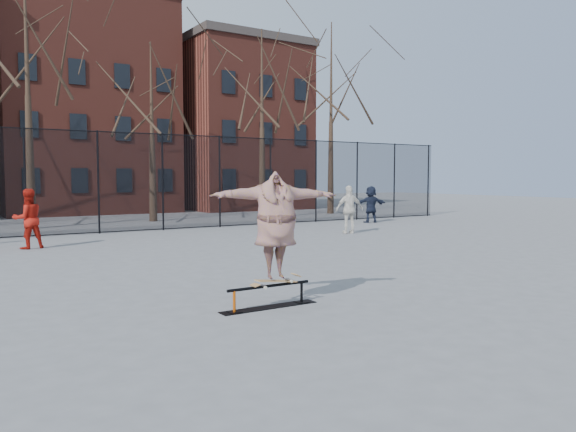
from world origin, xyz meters
TOP-DOWN VIEW (x-y plane):
  - ground at (0.00, 0.00)m, footprint 100.00×100.00m
  - skate_rail at (-2.25, -1.22)m, footprint 1.79×0.27m
  - skateboard at (-2.11, -1.22)m, footprint 0.81×0.19m
  - skater at (-2.11, -1.22)m, footprint 2.31×1.21m
  - bystander_red at (-4.44, 9.48)m, footprint 1.01×0.85m
  - bystander_white at (6.82, 7.74)m, footprint 1.19×0.80m
  - bystander_navy at (11.00, 11.25)m, footprint 1.72×0.97m
  - fence at (-0.01, 13.00)m, footprint 34.03×0.07m
  - tree_row at (-0.25, 17.15)m, footprint 33.66×7.46m
  - rowhouses at (0.72, 26.00)m, footprint 29.00×7.00m

SIDE VIEW (x-z plane):
  - ground at x=0.00m, z-range 0.00..0.00m
  - skate_rail at x=-2.25m, z-range -0.04..0.35m
  - skateboard at x=-2.11m, z-range 0.39..0.49m
  - bystander_navy at x=11.00m, z-range 0.00..1.77m
  - bystander_red at x=-4.44m, z-range 0.00..1.85m
  - bystander_white at x=6.82m, z-range 0.00..1.87m
  - skater at x=-2.11m, z-range 0.49..2.31m
  - fence at x=-0.01m, z-range 0.05..4.05m
  - rowhouses at x=0.72m, z-range -0.44..12.56m
  - tree_row at x=-0.25m, z-range 2.02..12.69m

